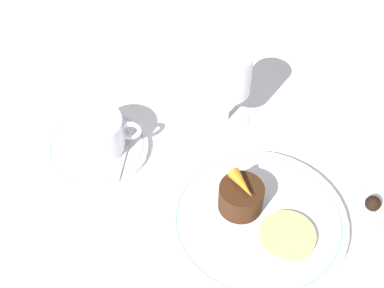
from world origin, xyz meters
TOP-DOWN VIEW (x-y plane):
  - ground_plane at (0.00, 0.00)m, footprint 3.00×3.00m
  - dinner_plate at (-0.01, -0.02)m, footprint 0.24×0.24m
  - saucer at (-0.23, 0.13)m, footprint 0.16×0.16m
  - coffee_cup at (-0.23, 0.13)m, footprint 0.11×0.08m
  - spoon at (-0.18, 0.13)m, footprint 0.04×0.11m
  - wine_glass at (-0.02, 0.18)m, footprint 0.07×0.07m
  - fork at (0.15, 0.01)m, footprint 0.02×0.20m
  - dessert_cake at (-0.03, 0.00)m, footprint 0.06×0.06m
  - carrot_garnish at (-0.03, 0.00)m, footprint 0.03×0.05m
  - pineapple_slice at (0.02, -0.06)m, footprint 0.07×0.07m
  - chocolate_truffle at (0.15, -0.01)m, footprint 0.02×0.02m

SIDE VIEW (x-z plane):
  - ground_plane at x=0.00m, z-range 0.00..0.00m
  - fork at x=0.15m, z-range 0.00..0.01m
  - saucer at x=-0.23m, z-range 0.00..0.01m
  - dinner_plate at x=-0.01m, z-range 0.00..0.02m
  - chocolate_truffle at x=0.15m, z-range 0.00..0.02m
  - spoon at x=-0.18m, z-range 0.01..0.01m
  - pineapple_slice at x=0.02m, z-range 0.01..0.02m
  - dessert_cake at x=-0.03m, z-range 0.01..0.05m
  - coffee_cup at x=-0.23m, z-range 0.01..0.07m
  - carrot_garnish at x=-0.03m, z-range 0.05..0.07m
  - wine_glass at x=-0.02m, z-range 0.02..0.16m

